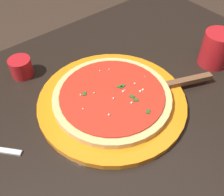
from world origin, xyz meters
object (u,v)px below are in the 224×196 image
(serving_plate, at_px, (112,101))
(pizza_server, at_px, (175,84))
(cup_small_sauce, at_px, (21,67))
(pizza, at_px, (112,97))
(cup_tall_drink, at_px, (216,49))

(serving_plate, height_order, pizza_server, pizza_server)
(serving_plate, distance_m, cup_small_sauce, 0.28)
(serving_plate, relative_size, pizza, 1.26)
(cup_small_sauce, bearing_deg, pizza, -63.03)
(pizza_server, relative_size, cup_small_sauce, 3.60)
(pizza, bearing_deg, cup_small_sauce, 116.97)
(cup_tall_drink, height_order, cup_small_sauce, cup_tall_drink)
(pizza_server, bearing_deg, serving_plate, 157.90)
(pizza, bearing_deg, serving_plate, 133.96)
(serving_plate, relative_size, cup_small_sauce, 6.06)
(pizza_server, distance_m, cup_small_sauce, 0.42)
(serving_plate, distance_m, pizza_server, 0.17)
(serving_plate, bearing_deg, pizza_server, -22.10)
(serving_plate, height_order, cup_tall_drink, cup_tall_drink)
(serving_plate, height_order, cup_small_sauce, cup_small_sauce)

